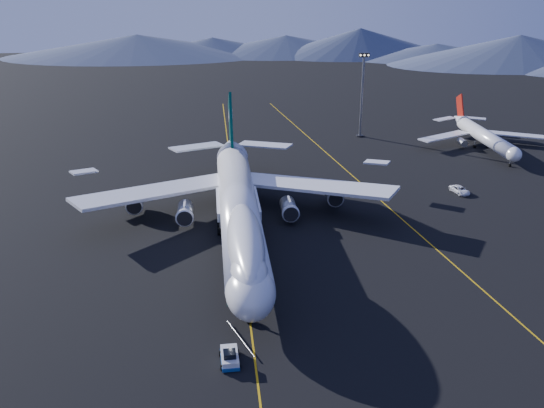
{
  "coord_description": "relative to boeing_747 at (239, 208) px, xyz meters",
  "views": [
    {
      "loc": [
        -4.12,
        -95.26,
        44.19
      ],
      "look_at": [
        5.69,
        0.72,
        6.0
      ],
      "focal_mm": 40.0,
      "sensor_mm": 36.0,
      "label": 1
    }
  ],
  "objects": [
    {
      "name": "ground",
      "position": [
        -0.0,
        -0.03,
        -5.81
      ],
      "size": [
        500.0,
        500.0,
        0.0
      ],
      "primitive_type": "plane",
      "color": "black",
      "rests_on": "ground"
    },
    {
      "name": "taxiway_line_main",
      "position": [
        -0.0,
        -0.03,
        -5.8
      ],
      "size": [
        0.25,
        220.0,
        0.01
      ],
      "primitive_type": "cube",
      "color": "#C3930B",
      "rests_on": "ground"
    },
    {
      "name": "taxiway_line_side",
      "position": [
        30.0,
        9.97,
        -5.8
      ],
      "size": [
        28.08,
        198.09,
        0.01
      ],
      "primitive_type": "cube",
      "rotation": [
        0.0,
        0.0,
        0.14
      ],
      "color": "#C3930B",
      "rests_on": "ground"
    },
    {
      "name": "boeing_747",
      "position": [
        0.0,
        0.0,
        0.0
      ],
      "size": [
        59.62,
        72.43,
        19.37
      ],
      "color": "silver",
      "rests_on": "ground"
    },
    {
      "name": "pushback_tug",
      "position": [
        -3.0,
        -34.78,
        -5.24
      ],
      "size": [
        2.55,
        4.27,
        1.82
      ],
      "rotation": [
        0.0,
        0.0,
        0.04
      ],
      "color": "silver",
      "rests_on": "ground"
    },
    {
      "name": "second_jet",
      "position": [
        65.29,
        49.32,
        -2.5
      ],
      "size": [
        34.06,
        38.48,
        10.95
      ],
      "rotation": [
        0.0,
        0.0,
        0.42
      ],
      "color": "silver",
      "rests_on": "ground"
    },
    {
      "name": "service_van",
      "position": [
        46.67,
        17.91,
        -5.11
      ],
      "size": [
        3.34,
        5.45,
        1.41
      ],
      "primitive_type": "imported",
      "rotation": [
        0.0,
        0.0,
        0.21
      ],
      "color": "white",
      "rests_on": "ground"
    },
    {
      "name": "floodlight_mast",
      "position": [
        36.56,
        63.93,
        5.64
      ],
      "size": [
        2.79,
        2.09,
        22.6
      ],
      "rotation": [
        0.0,
        0.0,
        -0.15
      ],
      "color": "black",
      "rests_on": "ground"
    }
  ]
}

